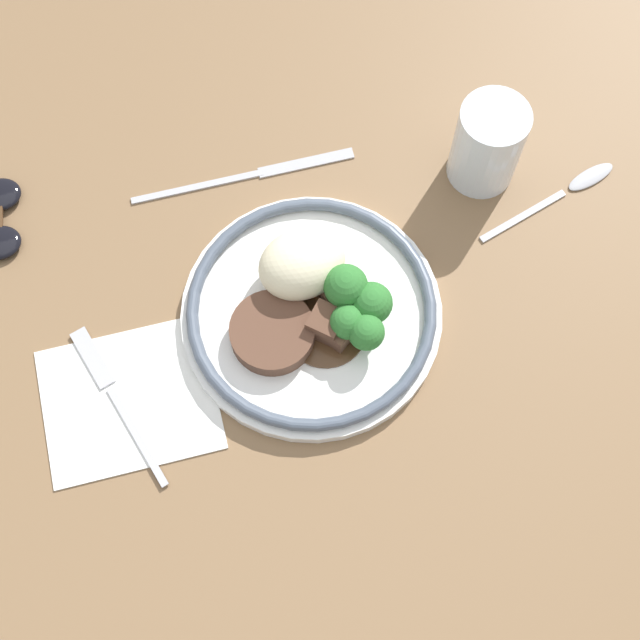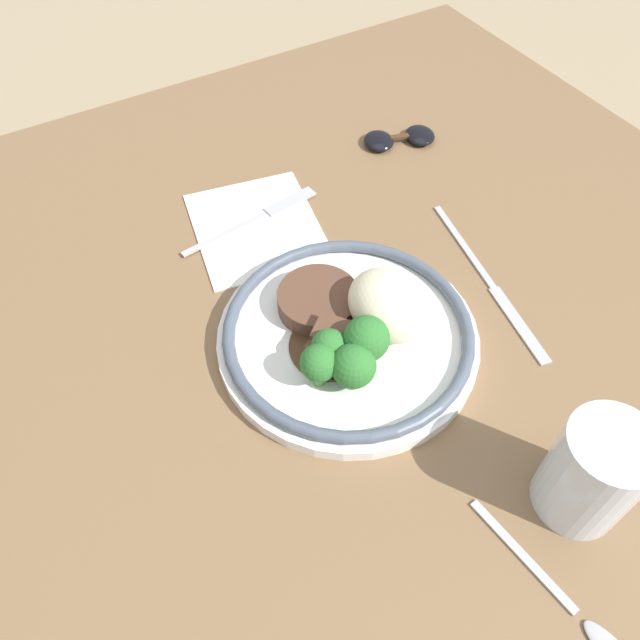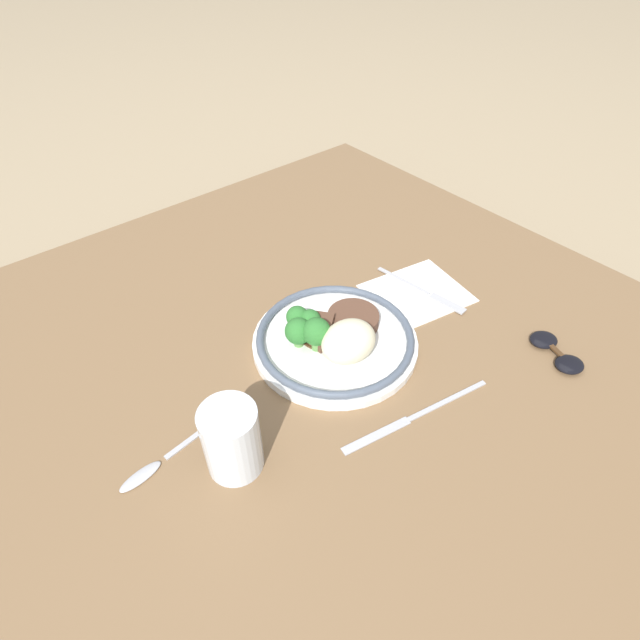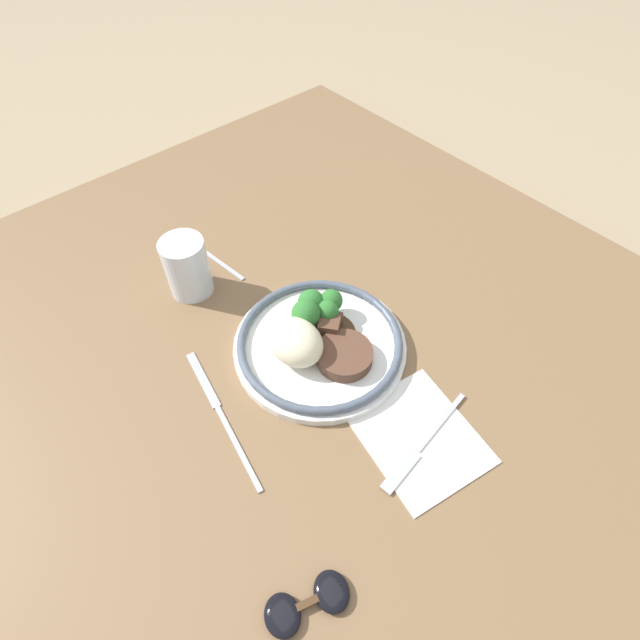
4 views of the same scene
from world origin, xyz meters
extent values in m
plane|color=#998466|center=(0.00, 0.00, 0.00)|extent=(8.00, 8.00, 0.00)
cube|color=brown|center=(0.00, 0.00, 0.02)|extent=(1.12, 1.06, 0.04)
cube|color=white|center=(-0.24, 0.01, 0.04)|extent=(0.18, 0.16, 0.00)
cylinder|color=white|center=(-0.05, 0.01, 0.05)|extent=(0.25, 0.25, 0.01)
torus|color=#4C5666|center=(-0.05, 0.01, 0.06)|extent=(0.24, 0.24, 0.01)
ellipsoid|color=beige|center=(-0.04, 0.05, 0.09)|extent=(0.08, 0.07, 0.06)
cylinder|color=brown|center=(-0.09, 0.01, 0.07)|extent=(0.08, 0.08, 0.02)
cylinder|color=#472D19|center=(-0.04, -0.01, 0.06)|extent=(0.08, 0.08, 0.00)
cube|color=brown|center=(-0.04, -0.01, 0.07)|extent=(0.04, 0.04, 0.03)
cube|color=brown|center=(-0.04, -0.02, 0.07)|extent=(0.03, 0.03, 0.02)
cube|color=brown|center=(-0.02, 0.01, 0.07)|extent=(0.03, 0.03, 0.02)
cylinder|color=#5B8E47|center=(-0.02, -0.04, 0.06)|extent=(0.01, 0.01, 0.02)
sphere|color=#2D702D|center=(-0.02, -0.04, 0.09)|extent=(0.03, 0.03, 0.03)
cylinder|color=#5B8E47|center=(-0.02, 0.01, 0.07)|extent=(0.01, 0.01, 0.02)
sphere|color=#2D702D|center=(-0.02, 0.01, 0.09)|extent=(0.04, 0.04, 0.04)
cylinder|color=#5B8E47|center=(-0.03, -0.02, 0.06)|extent=(0.01, 0.01, 0.02)
sphere|color=#2D702D|center=(-0.03, -0.02, 0.08)|extent=(0.03, 0.03, 0.03)
cylinder|color=#5B8E47|center=(0.00, -0.01, 0.06)|extent=(0.01, 0.01, 0.01)
sphere|color=#2D702D|center=(0.00, -0.01, 0.08)|extent=(0.04, 0.04, 0.04)
cylinder|color=orange|center=(0.18, 0.09, 0.07)|extent=(0.06, 0.06, 0.06)
cylinder|color=silver|center=(0.18, 0.09, 0.09)|extent=(0.07, 0.07, 0.10)
cube|color=#ADADB2|center=(-0.24, -0.03, 0.05)|extent=(0.02, 0.11, 0.00)
cube|color=#ADADB2|center=(-0.25, 0.06, 0.05)|extent=(0.02, 0.07, 0.00)
cube|color=#ADADB2|center=(-0.09, 0.19, 0.04)|extent=(0.14, 0.03, 0.00)
cube|color=#ADADB2|center=(0.02, 0.17, 0.04)|extent=(0.10, 0.03, 0.00)
cube|color=#ADADB2|center=(0.19, 0.02, 0.04)|extent=(0.10, 0.02, 0.00)
ellipsoid|color=#ADADB2|center=(0.28, 0.03, 0.05)|extent=(0.06, 0.02, 0.01)
ellipsoid|color=black|center=(-0.28, 0.27, 0.05)|extent=(0.05, 0.05, 0.01)
camera|label=1|loc=(-0.18, -0.28, 0.84)|focal=50.00mm
camera|label=2|loc=(0.25, -0.19, 0.53)|focal=35.00mm
camera|label=3|loc=(0.31, 0.41, 0.59)|focal=28.00mm
camera|label=4|loc=(-0.37, 0.30, 0.63)|focal=28.00mm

